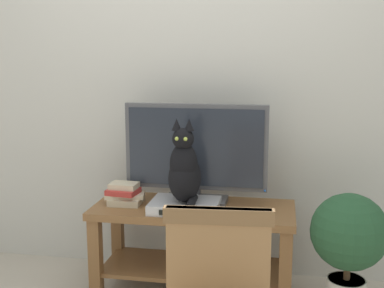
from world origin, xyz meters
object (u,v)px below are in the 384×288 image
Objects in this scene: media_box at (185,206)px; cat at (184,170)px; tv at (196,151)px; potted_plant at (349,242)px; book_stack at (125,194)px; tv_stand at (193,233)px.

cat is at bearing -86.30° from media_box.
tv reaches higher than potted_plant.
book_stack is at bearing -166.89° from tv.
cat is at bearing -109.33° from tv_stand.
media_box is (-0.04, -0.17, -0.29)m from tv.
cat is 0.68× the size of potted_plant.
cat reaches higher than potted_plant.
tv is 0.51m from book_stack.
potted_plant is at bearing -12.87° from tv_stand.
cat is at bearing -12.07° from book_stack.
tv is 1.01m from potted_plant.
cat is 1.92× the size of book_stack.
tv_stand is at bearing 2.34° from book_stack.
tv_stand is 0.22m from media_box.
book_stack is 1.33m from potted_plant.
potted_plant is (1.31, -0.18, -0.14)m from book_stack.
cat is 0.98m from potted_plant.
tv is at bearing 162.20° from potted_plant.
tv_stand is 2.45× the size of cat.
media_box is 0.40m from book_stack.
media_box is (-0.04, -0.09, 0.20)m from tv_stand.
tv reaches higher than cat.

